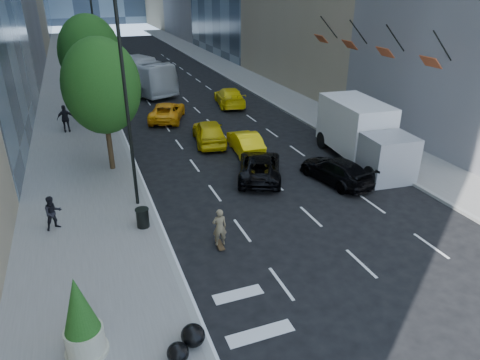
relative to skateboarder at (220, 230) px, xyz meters
name	(u,v)px	position (x,y,z in m)	size (l,w,h in m)	color
ground	(292,220)	(3.84, 0.90, -0.83)	(160.00, 160.00, 0.00)	black
sidewalk_left	(72,94)	(-5.16, 30.90, -0.76)	(6.00, 120.00, 0.15)	slate
sidewalk_right	(249,80)	(13.84, 30.90, -0.76)	(4.00, 120.00, 0.15)	slate
lamp_near	(129,89)	(-2.48, 4.90, 4.98)	(2.13, 0.22, 10.00)	black
lamp_far	(98,42)	(-2.48, 22.90, 4.98)	(2.13, 0.22, 10.00)	black
tree_near	(102,86)	(-3.36, 9.90, 4.14)	(4.20, 4.20, 7.46)	#2E2212
tree_mid	(90,54)	(-3.36, 19.90, 4.48)	(4.50, 4.50, 7.99)	#2E2212
tree_far	(84,43)	(-3.36, 32.90, 3.79)	(3.90, 3.90, 6.92)	#2E2212
traffic_signal	(88,38)	(-2.56, 40.90, 3.40)	(2.48, 0.53, 5.20)	black
facade_flags	(368,45)	(14.48, 10.90, 5.35)	(1.85, 13.30, 2.05)	black
skateboarder	(220,230)	(0.00, 0.00, 0.00)	(0.61, 0.40, 1.67)	brown
black_sedan_lincoln	(260,166)	(4.34, 5.90, -0.15)	(2.28, 4.94, 1.37)	black
black_sedan_mercedes	(336,170)	(8.04, 3.88, -0.16)	(1.90, 4.68, 1.36)	black
taxi_a	(209,132)	(3.36, 12.40, -0.01)	(1.95, 4.85, 1.65)	#D8BB0B
taxi_b	(245,142)	(5.04, 9.90, -0.13)	(1.49, 4.28, 1.41)	yellow
taxi_c	(167,111)	(1.84, 18.90, -0.12)	(2.36, 5.12, 1.42)	#FFA40D
taxi_d	(229,97)	(8.04, 21.40, -0.05)	(2.20, 5.42, 1.57)	yellow
city_bus	(130,73)	(0.64, 30.50, 0.92)	(2.95, 12.62, 3.51)	silver
box_truck	(363,134)	(11.07, 5.90, 0.98)	(3.40, 7.70, 3.57)	silver
pedestrian_a	(53,213)	(-6.42, 3.77, 0.10)	(0.77, 0.60, 1.58)	black
pedestrian_b	(66,119)	(-5.74, 18.00, 0.32)	(1.17, 0.49, 2.00)	black
trash_can	(143,218)	(-2.76, 2.56, -0.26)	(0.56, 0.56, 0.84)	black
planter_shrub	(81,319)	(-5.49, -4.10, 0.60)	(1.12, 1.12, 2.70)	#B2AF94
garbage_bags	(187,342)	(-2.70, -5.06, -0.39)	(1.26, 1.22, 0.62)	black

